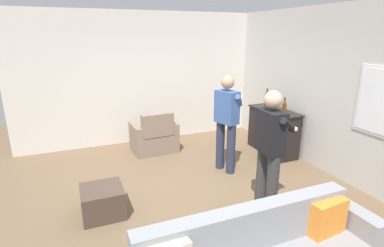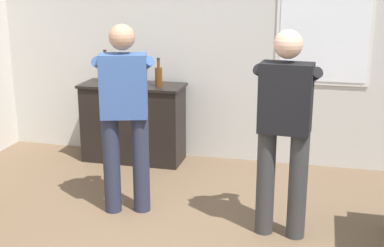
{
  "view_description": "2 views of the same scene",
  "coord_description": "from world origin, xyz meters",
  "views": [
    {
      "loc": [
        3.78,
        -1.4,
        2.33
      ],
      "look_at": [
        0.1,
        0.11,
        1.14
      ],
      "focal_mm": 28.0,
      "sensor_mm": 36.0,
      "label": 1
    },
    {
      "loc": [
        1.12,
        -3.21,
        2.09
      ],
      "look_at": [
        0.24,
        0.36,
        1.05
      ],
      "focal_mm": 50.0,
      "sensor_mm": 36.0,
      "label": 2
    }
  ],
  "objects": [
    {
      "name": "person_standing_right",
      "position": [
        0.86,
        0.87,
        0.94
      ],
      "size": [
        0.56,
        0.49,
        1.68
      ],
      "color": "#383838",
      "rests_on": "ground"
    },
    {
      "name": "sideboard_cabinet",
      "position": [
        -0.92,
        2.3,
        0.45
      ],
      "size": [
        1.16,
        0.49,
        0.89
      ],
      "color": "black",
      "rests_on": "ground"
    },
    {
      "name": "wall_back_with_window",
      "position": [
        0.03,
        2.66,
        1.4
      ],
      "size": [
        5.2,
        0.15,
        2.8
      ],
      "color": "beige",
      "rests_on": "ground"
    },
    {
      "name": "person_standing_left",
      "position": [
        -0.52,
        1.0,
        0.94
      ],
      "size": [
        0.53,
        0.52,
        1.68
      ],
      "color": "#282D42",
      "rests_on": "ground"
    },
    {
      "name": "bottle_wine_green",
      "position": [
        -0.6,
        2.26,
        1.0
      ],
      "size": [
        0.08,
        0.08,
        0.31
      ],
      "color": "#593314",
      "rests_on": "sideboard_cabinet"
    },
    {
      "name": "bottle_liquor_amber",
      "position": [
        -1.24,
        2.33,
        1.04
      ],
      "size": [
        0.08,
        0.08,
        0.37
      ],
      "color": "#593314",
      "rests_on": "sideboard_cabinet"
    }
  ]
}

